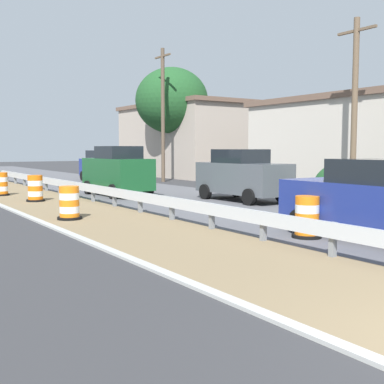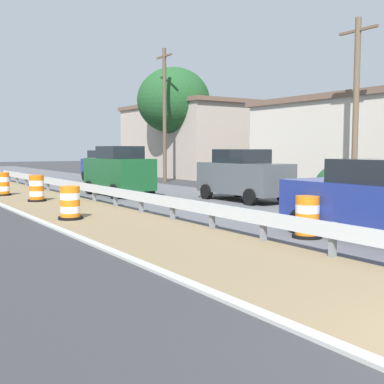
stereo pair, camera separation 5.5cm
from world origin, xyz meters
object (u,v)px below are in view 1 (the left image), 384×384
traffic_barrel_farther (2,185)px  utility_pole_mid (163,113)px  utility_pole_near (354,107)px  car_trailing_near_lane (242,175)px  traffic_barrel_mid (69,204)px  car_lead_far_lane (377,200)px  traffic_barrel_close (307,219)px  car_lead_near_lane (117,171)px  car_mid_far_lane (104,166)px  traffic_barrel_far (35,190)px

traffic_barrel_farther → utility_pole_mid: size_ratio=0.13×
utility_pole_near → utility_pole_mid: size_ratio=0.86×
utility_pole_near → car_trailing_near_lane: bearing=141.4°
traffic_barrel_mid → utility_pole_near: 11.87m
car_lead_far_lane → utility_pole_mid: utility_pole_mid is taller
utility_pole_mid → utility_pole_near: bearing=-88.8°
traffic_barrel_close → car_lead_far_lane: car_lead_far_lane is taller
car_lead_near_lane → car_trailing_near_lane: 5.94m
traffic_barrel_farther → utility_pole_mid: utility_pole_mid is taller
traffic_barrel_mid → traffic_barrel_farther: size_ratio=0.96×
traffic_barrel_close → traffic_barrel_mid: 7.21m
traffic_barrel_mid → car_lead_near_lane: 7.64m
car_lead_near_lane → car_lead_far_lane: size_ratio=0.89×
car_lead_near_lane → car_mid_far_lane: bearing=-20.7°
car_lead_near_lane → traffic_barrel_mid: bearing=143.1°
car_trailing_near_lane → car_lead_far_lane: car_trailing_near_lane is taller
traffic_barrel_farther → traffic_barrel_close: bearing=-76.6°
traffic_barrel_mid → car_mid_far_lane: (7.94, 15.56, 0.56)m
traffic_barrel_far → utility_pole_mid: bearing=35.2°
traffic_barrel_close → car_mid_far_lane: bearing=79.0°
traffic_barrel_close → car_lead_far_lane: 1.67m
traffic_barrel_mid → car_mid_far_lane: car_mid_far_lane is taller
car_lead_far_lane → traffic_barrel_close: bearing=43.8°
car_mid_far_lane → utility_pole_mid: bearing=47.9°
traffic_barrel_farther → car_lead_far_lane: 17.06m
utility_pole_mid → traffic_barrel_farther: bearing=-160.1°
traffic_barrel_far → utility_pole_mid: size_ratio=0.13×
traffic_barrel_mid → car_lead_near_lane: bearing=53.8°
traffic_barrel_farther → car_mid_far_lane: bearing=39.6°
traffic_barrel_far → car_mid_far_lane: 12.29m
traffic_barrel_mid → car_lead_far_lane: car_lead_far_lane is taller
traffic_barrel_far → car_lead_far_lane: size_ratio=0.23×
car_trailing_near_lane → car_lead_far_lane: bearing=-20.4°
traffic_barrel_farther → car_lead_near_lane: size_ratio=0.26×
car_trailing_near_lane → car_mid_far_lane: bearing=178.5°
traffic_barrel_close → traffic_barrel_farther: size_ratio=0.96×
traffic_barrel_close → traffic_barrel_mid: bearing=120.9°
traffic_barrel_mid → traffic_barrel_far: size_ratio=0.95×
car_mid_far_lane → car_lead_far_lane: bearing=-9.6°
traffic_barrel_far → car_lead_far_lane: bearing=-72.3°
traffic_barrel_far → car_lead_near_lane: (3.87, 0.44, 0.64)m
traffic_barrel_far → car_trailing_near_lane: bearing=-32.0°
car_lead_far_lane → utility_pole_mid: bearing=-16.1°
traffic_barrel_close → traffic_barrel_mid: traffic_barrel_mid is taller
traffic_barrel_close → utility_pole_mid: (7.27, 19.17, 3.95)m
utility_pole_near → car_lead_far_lane: bearing=-138.3°
car_lead_near_lane → car_mid_far_lane: car_lead_near_lane is taller
car_trailing_near_lane → utility_pole_near: utility_pole_near is taller
traffic_barrel_close → utility_pole_near: (7.58, 4.62, 3.35)m
traffic_barrel_farther → utility_pole_near: (11.21, -10.61, 3.32)m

